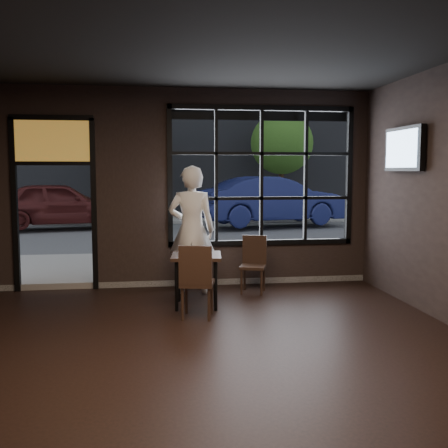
{
  "coord_description": "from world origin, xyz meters",
  "views": [
    {
      "loc": [
        -0.58,
        -4.97,
        1.89
      ],
      "look_at": [
        0.4,
        2.2,
        1.15
      ],
      "focal_mm": 42.0,
      "sensor_mm": 36.0,
      "label": 1
    }
  ],
  "objects": [
    {
      "name": "tree_left",
      "position": [
        -1.48,
        14.86,
        2.8
      ],
      "size": [
        2.33,
        2.33,
        3.98
      ],
      "color": "#332114",
      "rests_on": "street_asphalt"
    },
    {
      "name": "cafe_table",
      "position": [
        0.01,
        2.2,
        0.37
      ],
      "size": [
        0.75,
        0.75,
        0.73
      ],
      "primitive_type": "cube",
      "rotation": [
        0.0,
        0.0,
        -0.11
      ],
      "color": "black",
      "rests_on": "floor"
    },
    {
      "name": "hotdog",
      "position": [
        0.1,
        2.42,
        0.76
      ],
      "size": [
        0.21,
        0.11,
        0.06
      ],
      "primitive_type": null,
      "rotation": [
        0.0,
        0.0,
        -0.17
      ],
      "color": "tan",
      "rests_on": "cafe_table"
    },
    {
      "name": "floor",
      "position": [
        0.0,
        0.0,
        -0.01
      ],
      "size": [
        6.0,
        7.0,
        0.02
      ],
      "primitive_type": "cube",
      "color": "black",
      "rests_on": "ground"
    },
    {
      "name": "building_across",
      "position": [
        0.0,
        23.0,
        7.5
      ],
      "size": [
        28.0,
        12.0,
        15.0
      ],
      "primitive_type": "cube",
      "color": "#5B5956",
      "rests_on": "ground"
    },
    {
      "name": "chair_window",
      "position": [
        0.94,
        2.87,
        0.44
      ],
      "size": [
        0.48,
        0.48,
        0.88
      ],
      "primitive_type": "cube",
      "rotation": [
        0.0,
        0.0,
        -0.33
      ],
      "color": "black",
      "rests_on": "floor"
    },
    {
      "name": "man",
      "position": [
        0.01,
        3.0,
        0.98
      ],
      "size": [
        0.78,
        0.57,
        1.96
      ],
      "primitive_type": "imported",
      "rotation": [
        0.0,
        0.0,
        2.99
      ],
      "color": "white",
      "rests_on": "floor"
    },
    {
      "name": "tree_right",
      "position": [
        4.49,
        15.27,
        2.94
      ],
      "size": [
        2.45,
        2.45,
        4.18
      ],
      "color": "#332114",
      "rests_on": "street_asphalt"
    },
    {
      "name": "tv",
      "position": [
        2.93,
        2.03,
        2.19
      ],
      "size": [
        0.12,
        1.05,
        0.62
      ],
      "primitive_type": "cube",
      "color": "black",
      "rests_on": "wall_right"
    },
    {
      "name": "navy_car",
      "position": [
        3.36,
        11.95,
        0.9
      ],
      "size": [
        5.07,
        2.63,
        1.59
      ],
      "primitive_type": "imported",
      "rotation": [
        0.0,
        0.0,
        1.77
      ],
      "color": "#181E51",
      "rests_on": "street_asphalt"
    },
    {
      "name": "stained_transom",
      "position": [
        -2.1,
        3.5,
        2.35
      ],
      "size": [
        1.2,
        0.06,
        0.7
      ],
      "primitive_type": "cube",
      "color": "orange",
      "rests_on": "ground"
    },
    {
      "name": "street_asphalt",
      "position": [
        0.0,
        24.0,
        -0.02
      ],
      "size": [
        60.0,
        41.0,
        0.04
      ],
      "primitive_type": "cube",
      "color": "#545456",
      "rests_on": "ground"
    },
    {
      "name": "maroon_car",
      "position": [
        -3.53,
        12.25,
        0.82
      ],
      "size": [
        4.45,
        2.39,
        1.44
      ],
      "primitive_type": "imported",
      "rotation": [
        0.0,
        0.0,
        1.74
      ],
      "color": "#4E1A19",
      "rests_on": "street_asphalt"
    },
    {
      "name": "cup",
      "position": [
        -0.11,
        2.09,
        0.78
      ],
      "size": [
        0.14,
        0.14,
        0.1
      ],
      "primitive_type": "imported",
      "rotation": [
        0.0,
        0.0,
        -0.13
      ],
      "color": "silver",
      "rests_on": "cafe_table"
    },
    {
      "name": "chair_near",
      "position": [
        -0.03,
        1.63,
        0.48
      ],
      "size": [
        0.49,
        0.49,
        0.96
      ],
      "primitive_type": "cube",
      "rotation": [
        0.0,
        0.0,
        2.93
      ],
      "color": "black",
      "rests_on": "floor"
    },
    {
      "name": "window_frame",
      "position": [
        1.2,
        3.5,
        1.8
      ],
      "size": [
        3.06,
        0.12,
        2.28
      ],
      "primitive_type": "cube",
      "color": "black",
      "rests_on": "ground"
    },
    {
      "name": "ceiling",
      "position": [
        0.0,
        0.0,
        3.21
      ],
      "size": [
        6.0,
        7.0,
        0.02
      ],
      "primitive_type": "cube",
      "color": "black",
      "rests_on": "ground"
    }
  ]
}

